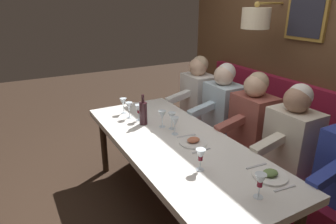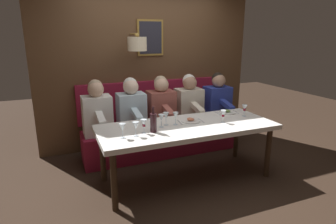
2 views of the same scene
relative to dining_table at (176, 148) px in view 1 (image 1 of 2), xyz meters
name	(u,v)px [view 1 (image 1 of 2)]	position (x,y,z in m)	size (l,w,h in m)	color
ground_plane	(176,212)	(0.00, 0.00, -0.67)	(12.00, 12.00, 0.00)	#332319
dining_table	(176,148)	(0.00, 0.00, 0.00)	(0.90, 2.23, 0.74)	silver
banquette_bench	(249,167)	(0.89, 0.00, -0.45)	(0.52, 2.43, 0.45)	maroon
back_wall_panel	(303,53)	(1.46, 0.00, 0.70)	(0.59, 3.63, 2.90)	brown
diner_near	(293,132)	(0.88, -0.46, 0.14)	(0.60, 0.40, 0.79)	beige
diner_middle	(253,115)	(0.88, 0.01, 0.14)	(0.60, 0.40, 0.79)	#934C42
diner_far	(223,101)	(0.88, 0.48, 0.14)	(0.60, 0.40, 0.79)	silver
diner_farthest	(198,90)	(0.88, 0.97, 0.14)	(0.60, 0.40, 0.79)	white
place_setting_0	(193,142)	(0.11, -0.10, 0.08)	(0.24, 0.32, 0.05)	silver
place_setting_1	(270,175)	(0.29, -0.78, 0.08)	(0.24, 0.32, 0.05)	white
wine_glass_0	(172,117)	(0.10, 0.25, 0.18)	(0.07, 0.07, 0.16)	silver
wine_glass_1	(129,107)	(-0.14, 0.70, 0.18)	(0.07, 0.07, 0.16)	silver
wine_glass_2	(260,181)	(0.05, -0.90, 0.18)	(0.07, 0.07, 0.16)	silver
wine_glass_3	(139,109)	(-0.09, 0.59, 0.18)	(0.07, 0.07, 0.16)	silver
wine_glass_4	(123,103)	(-0.15, 0.85, 0.18)	(0.07, 0.07, 0.16)	silver
wine_glass_5	(175,122)	(0.06, 0.13, 0.18)	(0.07, 0.07, 0.16)	silver
wine_glass_6	(162,115)	(0.04, 0.33, 0.18)	(0.07, 0.07, 0.16)	silver
wine_glass_7	(201,155)	(-0.08, -0.47, 0.18)	(0.07, 0.07, 0.16)	silver
wine_bottle	(143,113)	(-0.09, 0.48, 0.18)	(0.08, 0.08, 0.30)	#33191E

